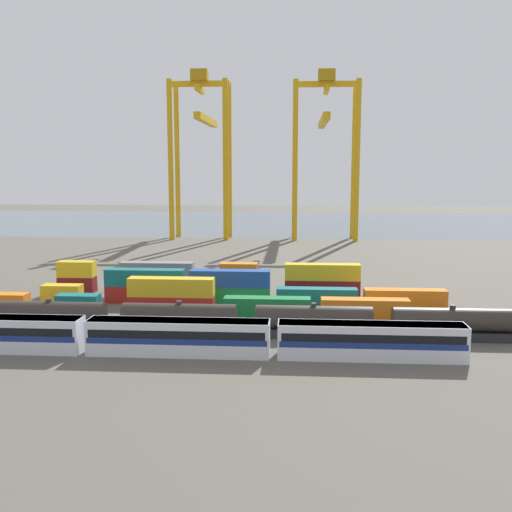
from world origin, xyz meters
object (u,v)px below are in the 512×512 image
passenger_train (178,336)px  shipping_container_7 (145,294)px  shipping_container_2 (172,305)px  gantry_crane_west (202,138)px  gantry_crane_central (325,138)px  shipping_container_1 (78,303)px  freight_tank_row (314,321)px  shipping_container_12 (405,298)px

passenger_train → shipping_container_7: (-10.21, 24.99, -0.84)m
shipping_container_2 → gantry_crane_west: bearing=96.4°
gantry_crane_central → shipping_container_2: bearing=-105.0°
shipping_container_1 → shipping_container_2: bearing=0.0°
shipping_container_1 → gantry_crane_west: gantry_crane_west is taller
shipping_container_1 → gantry_crane_central: gantry_crane_central is taller
passenger_train → freight_tank_row: freight_tank_row is taller
passenger_train → shipping_container_2: 18.69m
passenger_train → shipping_container_12: passenger_train is taller
gantry_crane_central → passenger_train: bearing=-100.5°
freight_tank_row → shipping_container_7: freight_tank_row is taller
freight_tank_row → gantry_crane_central: (6.02, 106.41, 27.52)m
shipping_container_2 → shipping_container_7: 8.87m
gantry_crane_west → shipping_container_7: bearing=-86.6°
shipping_container_2 → gantry_crane_central: bearing=75.0°
shipping_container_12 → gantry_crane_west: size_ratio=0.25×
freight_tank_row → shipping_container_12: 22.18m
shipping_container_2 → gantry_crane_central: gantry_crane_central is taller
shipping_container_2 → shipping_container_1: bearing=180.0°
shipping_container_7 → shipping_container_2: bearing=-51.1°
shipping_container_1 → shipping_container_12: same height
passenger_train → shipping_container_7: bearing=112.2°
shipping_container_7 → shipping_container_12: size_ratio=1.00×
shipping_container_2 → gantry_crane_central: 103.51m
shipping_container_1 → gantry_crane_west: (2.78, 95.56, 28.21)m
shipping_container_1 → gantry_crane_west: size_ratio=0.12×
shipping_container_1 → shipping_container_2: 13.54m
freight_tank_row → gantry_crane_central: size_ratio=1.66×
shipping_container_2 → shipping_container_12: size_ratio=1.00×
shipping_container_1 → gantry_crane_central: 107.68m
passenger_train → shipping_container_1: size_ratio=10.30×
freight_tank_row → shipping_container_1: 34.78m
gantry_crane_west → passenger_train: bearing=-82.3°
passenger_train → shipping_container_1: passenger_train is taller
shipping_container_1 → shipping_container_2: same height
freight_tank_row → shipping_container_2: freight_tank_row is taller
gantry_crane_central → shipping_container_1: bearing=-112.2°
shipping_container_12 → gantry_crane_west: (-44.57, 88.65, 28.21)m
shipping_container_1 → shipping_container_12: bearing=8.3°
passenger_train → shipping_container_12: 38.42m
freight_tank_row → shipping_container_2: bearing=152.6°
shipping_container_1 → passenger_train: bearing=-44.9°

